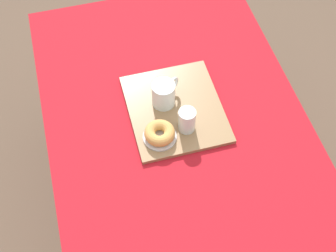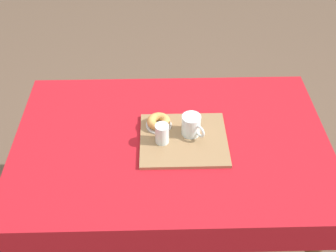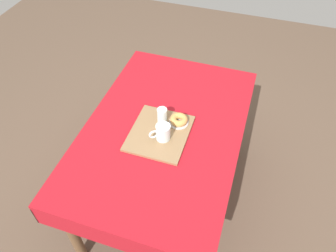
{
  "view_description": "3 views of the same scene",
  "coord_description": "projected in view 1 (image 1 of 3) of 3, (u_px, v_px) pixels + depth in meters",
  "views": [
    {
      "loc": [
        -0.92,
        0.28,
        2.13
      ],
      "look_at": [
        -0.04,
        0.04,
        0.8
      ],
      "focal_mm": 50.11,
      "sensor_mm": 36.0,
      "label": 1
    },
    {
      "loc": [
        -0.05,
        -1.3,
        2.03
      ],
      "look_at": [
        -0.01,
        0.05,
        0.78
      ],
      "focal_mm": 43.7,
      "sensor_mm": 36.0,
      "label": 2
    },
    {
      "loc": [
        1.25,
        0.43,
        2.17
      ],
      "look_at": [
        0.03,
        0.04,
        0.81
      ],
      "focal_mm": 34.55,
      "sensor_mm": 36.0,
      "label": 3
    }
  ],
  "objects": [
    {
      "name": "serving_tray",
      "position": [
        175.0,
        109.0,
        1.71
      ],
      "size": [
        0.39,
        0.33,
        0.02
      ],
      "primitive_type": "cube",
      "color": "olive",
      "rests_on": "dining_table"
    },
    {
      "name": "donut_plate_left",
      "position": [
        160.0,
        137.0,
        1.63
      ],
      "size": [
        0.12,
        0.12,
        0.01
      ],
      "primitive_type": "cylinder",
      "color": "silver",
      "rests_on": "serving_tray"
    },
    {
      "name": "dining_table",
      "position": [
        177.0,
        138.0,
        1.77
      ],
      "size": [
        1.41,
        0.93,
        0.75
      ],
      "color": "#A8141E",
      "rests_on": "ground"
    },
    {
      "name": "tea_mug_left",
      "position": [
        164.0,
        94.0,
        1.68
      ],
      "size": [
        0.1,
        0.11,
        0.1
      ],
      "color": "silver",
      "rests_on": "serving_tray"
    },
    {
      "name": "ground_plane",
      "position": [
        175.0,
        209.0,
        2.3
      ],
      "size": [
        6.0,
        6.0,
        0.0
      ],
      "primitive_type": "plane",
      "color": "brown"
    },
    {
      "name": "sugar_donut_left",
      "position": [
        160.0,
        133.0,
        1.61
      ],
      "size": [
        0.11,
        0.11,
        0.04
      ],
      "primitive_type": "torus",
      "color": "tan",
      "rests_on": "donut_plate_left"
    },
    {
      "name": "water_glass_near",
      "position": [
        187.0,
        121.0,
        1.62
      ],
      "size": [
        0.06,
        0.06,
        0.09
      ],
      "color": "silver",
      "rests_on": "serving_tray"
    }
  ]
}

